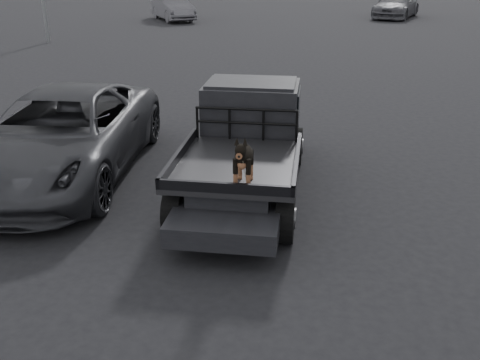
% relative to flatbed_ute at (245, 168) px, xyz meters
% --- Properties ---
extents(ground, '(120.00, 120.00, 0.00)m').
position_rel_flatbed_ute_xyz_m(ground, '(0.11, -1.53, -0.46)').
color(ground, black).
rests_on(ground, ground).
extents(flatbed_ute, '(2.00, 5.40, 0.92)m').
position_rel_flatbed_ute_xyz_m(flatbed_ute, '(0.00, 0.00, 0.00)').
color(flatbed_ute, black).
rests_on(flatbed_ute, ground).
extents(ute_cab, '(1.72, 1.30, 0.88)m').
position_rel_flatbed_ute_xyz_m(ute_cab, '(0.00, 0.95, 0.90)').
color(ute_cab, black).
rests_on(ute_cab, flatbed_ute).
extents(headache_rack, '(1.80, 0.08, 0.55)m').
position_rel_flatbed_ute_xyz_m(headache_rack, '(-0.00, 0.20, 0.74)').
color(headache_rack, black).
rests_on(headache_rack, flatbed_ute).
extents(dog, '(0.32, 0.60, 0.74)m').
position_rel_flatbed_ute_xyz_m(dog, '(0.22, -1.78, 0.83)').
color(dog, black).
rests_on(dog, flatbed_ute).
extents(parked_suv, '(3.02, 5.93, 1.60)m').
position_rel_flatbed_ute_xyz_m(parked_suv, '(-3.53, 0.32, 0.34)').
color(parked_suv, '#2F2F34').
rests_on(parked_suv, ground).
extents(distant_car_a, '(3.91, 4.91, 1.57)m').
position_rel_flatbed_ute_xyz_m(distant_car_a, '(-8.15, 26.09, 0.32)').
color(distant_car_a, '#55545A').
rests_on(distant_car_a, ground).
extents(distant_car_b, '(3.97, 5.92, 1.59)m').
position_rel_flatbed_ute_xyz_m(distant_car_b, '(6.23, 29.70, 0.34)').
color(distant_car_b, '#4C4C51').
rests_on(distant_car_b, ground).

